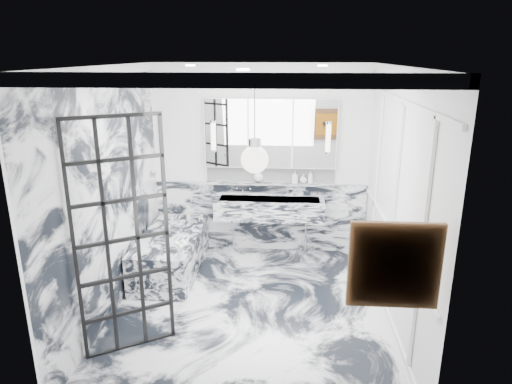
# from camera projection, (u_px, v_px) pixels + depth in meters

# --- Properties ---
(floor) EXTENTS (3.60, 3.60, 0.00)m
(floor) POSITION_uv_depth(u_px,v_px,m) (250.00, 308.00, 5.45)
(floor) COLOR silver
(floor) RESTS_ON ground
(ceiling) EXTENTS (3.60, 3.60, 0.00)m
(ceiling) POSITION_uv_depth(u_px,v_px,m) (249.00, 66.00, 4.64)
(ceiling) COLOR white
(ceiling) RESTS_ON wall_back
(wall_back) EXTENTS (3.60, 0.00, 3.60)m
(wall_back) POSITION_uv_depth(u_px,v_px,m) (260.00, 160.00, 6.76)
(wall_back) COLOR white
(wall_back) RESTS_ON floor
(wall_front) EXTENTS (3.60, 0.00, 3.60)m
(wall_front) POSITION_uv_depth(u_px,v_px,m) (228.00, 271.00, 3.33)
(wall_front) COLOR white
(wall_front) RESTS_ON floor
(wall_left) EXTENTS (0.00, 3.60, 3.60)m
(wall_left) POSITION_uv_depth(u_px,v_px,m) (109.00, 193.00, 5.16)
(wall_left) COLOR white
(wall_left) RESTS_ON floor
(wall_right) EXTENTS (0.00, 3.60, 3.60)m
(wall_right) POSITION_uv_depth(u_px,v_px,m) (397.00, 200.00, 4.93)
(wall_right) COLOR white
(wall_right) RESTS_ON floor
(marble_clad_back) EXTENTS (3.18, 0.05, 1.05)m
(marble_clad_back) POSITION_uv_depth(u_px,v_px,m) (260.00, 216.00, 6.99)
(marble_clad_back) COLOR silver
(marble_clad_back) RESTS_ON floor
(marble_clad_left) EXTENTS (0.02, 3.56, 2.68)m
(marble_clad_left) POSITION_uv_depth(u_px,v_px,m) (111.00, 199.00, 5.18)
(marble_clad_left) COLOR silver
(marble_clad_left) RESTS_ON floor
(panel_molding) EXTENTS (0.03, 3.40, 2.30)m
(panel_molding) POSITION_uv_depth(u_px,v_px,m) (394.00, 209.00, 4.96)
(panel_molding) COLOR white
(panel_molding) RESTS_ON floor
(soap_bottle_a) EXTENTS (0.09, 0.09, 0.19)m
(soap_bottle_a) POSITION_uv_depth(u_px,v_px,m) (310.00, 177.00, 6.69)
(soap_bottle_a) COLOR #8C5919
(soap_bottle_a) RESTS_ON ledge
(soap_bottle_b) EXTENTS (0.09, 0.09, 0.18)m
(soap_bottle_b) POSITION_uv_depth(u_px,v_px,m) (295.00, 177.00, 6.70)
(soap_bottle_b) COLOR #4C4C51
(soap_bottle_b) RESTS_ON ledge
(soap_bottle_c) EXTENTS (0.14, 0.14, 0.13)m
(soap_bottle_c) POSITION_uv_depth(u_px,v_px,m) (303.00, 179.00, 6.70)
(soap_bottle_c) COLOR silver
(soap_bottle_c) RESTS_ON ledge
(face_pot) EXTENTS (0.14, 0.14, 0.14)m
(face_pot) POSITION_uv_depth(u_px,v_px,m) (258.00, 177.00, 6.75)
(face_pot) COLOR white
(face_pot) RESTS_ON ledge
(amber_bottle) EXTENTS (0.04, 0.04, 0.10)m
(amber_bottle) POSITION_uv_depth(u_px,v_px,m) (304.00, 180.00, 6.70)
(amber_bottle) COLOR #8C5919
(amber_bottle) RESTS_ON ledge
(flower_vase) EXTENTS (0.08, 0.08, 0.12)m
(flower_vase) POSITION_uv_depth(u_px,v_px,m) (181.00, 255.00, 5.46)
(flower_vase) COLOR silver
(flower_vase) RESTS_ON bathtub
(crittall_door) EXTENTS (0.77, 0.49, 2.39)m
(crittall_door) POSITION_uv_depth(u_px,v_px,m) (122.00, 240.00, 4.40)
(crittall_door) COLOR black
(crittall_door) RESTS_ON floor
(artwork) EXTENTS (0.56, 0.05, 0.56)m
(artwork) POSITION_uv_depth(u_px,v_px,m) (394.00, 265.00, 3.26)
(artwork) COLOR #B46D12
(artwork) RESTS_ON wall_front
(pendant_light) EXTENTS (0.23, 0.23, 0.23)m
(pendant_light) POSITION_uv_depth(u_px,v_px,m) (255.00, 160.00, 3.72)
(pendant_light) COLOR white
(pendant_light) RESTS_ON ceiling
(trough_sink) EXTENTS (1.60, 0.45, 0.30)m
(trough_sink) POSITION_uv_depth(u_px,v_px,m) (269.00, 209.00, 6.71)
(trough_sink) COLOR silver
(trough_sink) RESTS_ON wall_back
(ledge) EXTENTS (1.90, 0.14, 0.04)m
(ledge) POSITION_uv_depth(u_px,v_px,m) (270.00, 183.00, 6.77)
(ledge) COLOR silver
(ledge) RESTS_ON wall_back
(subway_tile) EXTENTS (1.90, 0.03, 0.23)m
(subway_tile) POSITION_uv_depth(u_px,v_px,m) (270.00, 174.00, 6.79)
(subway_tile) COLOR white
(subway_tile) RESTS_ON wall_back
(mirror_cabinet) EXTENTS (1.90, 0.16, 1.00)m
(mirror_cabinet) POSITION_uv_depth(u_px,v_px,m) (271.00, 133.00, 6.56)
(mirror_cabinet) COLOR white
(mirror_cabinet) RESTS_ON wall_back
(sconce_left) EXTENTS (0.07, 0.07, 0.40)m
(sconce_left) POSITION_uv_depth(u_px,v_px,m) (213.00, 136.00, 6.54)
(sconce_left) COLOR white
(sconce_left) RESTS_ON mirror_cabinet
(sconce_right) EXTENTS (0.07, 0.07, 0.40)m
(sconce_right) POSITION_uv_depth(u_px,v_px,m) (328.00, 138.00, 6.42)
(sconce_right) COLOR white
(sconce_right) RESTS_ON mirror_cabinet
(bathtub) EXTENTS (0.75, 1.65, 0.55)m
(bathtub) POSITION_uv_depth(u_px,v_px,m) (171.00, 253.00, 6.31)
(bathtub) COLOR silver
(bathtub) RESTS_ON floor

